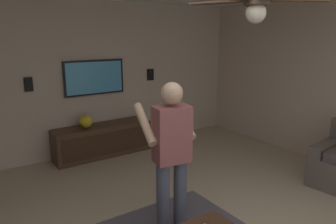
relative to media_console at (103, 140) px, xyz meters
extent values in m
cube|color=#BCA893|center=(0.33, 0.29, 1.05)|extent=(0.10, 6.65, 2.65)
cube|color=#564C47|center=(-2.75, -2.30, 0.01)|extent=(0.27, 0.85, 0.58)
cube|color=#422B1C|center=(0.00, 0.00, 0.00)|extent=(0.44, 1.70, 0.55)
cube|color=#352216|center=(-0.22, 0.00, 0.00)|extent=(0.01, 1.56, 0.39)
cube|color=black|center=(0.24, 0.00, 1.08)|extent=(0.05, 1.07, 0.60)
cube|color=#4498CD|center=(0.22, 0.00, 1.08)|extent=(0.01, 1.01, 0.54)
cylinder|color=#4C5166|center=(-2.58, 0.22, 0.13)|extent=(0.14, 0.14, 0.82)
cylinder|color=#4C5166|center=(-2.54, 0.41, 0.13)|extent=(0.14, 0.14, 0.82)
cube|color=#8C4C4C|center=(-2.56, 0.32, 0.83)|extent=(0.27, 0.39, 0.58)
sphere|color=tan|center=(-2.56, 0.32, 1.25)|extent=(0.22, 0.22, 0.22)
cylinder|color=tan|center=(-2.42, 0.07, 0.92)|extent=(0.49, 0.16, 0.37)
cylinder|color=tan|center=(-2.35, 0.51, 0.92)|extent=(0.49, 0.16, 0.37)
cube|color=white|center=(-2.18, 0.26, 0.82)|extent=(0.05, 0.06, 0.16)
sphere|color=gold|center=(0.00, 0.29, 0.39)|extent=(0.22, 0.22, 0.22)
cube|color=black|center=(0.25, -1.14, 1.05)|extent=(0.06, 0.12, 0.22)
cube|color=black|center=(0.25, 1.08, 1.05)|extent=(0.06, 0.12, 0.22)
cylinder|color=#4C3828|center=(-3.30, 0.04, 2.08)|extent=(0.20, 0.20, 0.08)
sphere|color=silver|center=(-3.30, 0.04, 1.98)|extent=(0.16, 0.16, 0.16)
cube|color=brown|center=(-3.00, 0.13, 2.08)|extent=(0.57, 0.28, 0.02)
cube|color=brown|center=(-3.46, -0.24, 2.08)|extent=(0.38, 0.55, 0.02)
cube|color=brown|center=(-3.08, -0.19, 2.08)|extent=(0.48, 0.49, 0.02)
camera|label=1|loc=(-5.10, 2.10, 1.82)|focal=34.57mm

